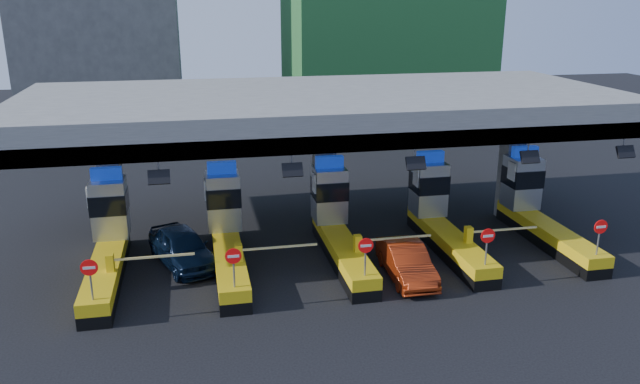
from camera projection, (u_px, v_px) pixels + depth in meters
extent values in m
plane|color=black|center=(337.00, 253.00, 28.63)|extent=(120.00, 120.00, 0.00)
cube|color=slate|center=(324.00, 107.00, 29.56)|extent=(28.00, 12.00, 1.50)
cube|color=#4C4C49|center=(354.00, 142.00, 24.35)|extent=(28.00, 0.60, 0.70)
cube|color=slate|center=(112.00, 190.00, 28.68)|extent=(1.00, 1.00, 5.50)
cube|color=slate|center=(324.00, 178.00, 30.61)|extent=(1.00, 1.00, 5.50)
cube|color=slate|center=(511.00, 167.00, 32.54)|extent=(1.00, 1.00, 5.50)
cylinder|color=slate|center=(158.00, 167.00, 23.09)|extent=(0.06, 0.06, 0.50)
cube|color=black|center=(159.00, 177.00, 23.01)|extent=(0.80, 0.38, 0.54)
cylinder|color=slate|center=(292.00, 160.00, 24.05)|extent=(0.06, 0.06, 0.50)
cube|color=black|center=(293.00, 170.00, 23.97)|extent=(0.80, 0.38, 0.54)
cylinder|color=slate|center=(414.00, 154.00, 25.02)|extent=(0.06, 0.06, 0.50)
cube|color=black|center=(416.00, 163.00, 24.93)|extent=(0.80, 0.38, 0.54)
cylinder|color=slate|center=(528.00, 148.00, 25.98)|extent=(0.06, 0.06, 0.50)
cube|color=black|center=(530.00, 157.00, 25.90)|extent=(0.80, 0.38, 0.54)
cylinder|color=slate|center=(624.00, 143.00, 26.85)|extent=(0.06, 0.06, 0.50)
cube|color=black|center=(626.00, 152.00, 26.76)|extent=(0.80, 0.38, 0.54)
cube|color=black|center=(107.00, 276.00, 25.70)|extent=(1.20, 8.00, 0.50)
cube|color=#E5B70C|center=(106.00, 265.00, 25.55)|extent=(1.20, 8.00, 0.50)
cube|color=#9EA3A8|center=(110.00, 208.00, 27.70)|extent=(1.50, 1.50, 2.60)
cube|color=black|center=(109.00, 202.00, 27.59)|extent=(1.56, 1.56, 0.90)
cube|color=#0C2DBF|center=(106.00, 174.00, 27.22)|extent=(1.30, 0.35, 0.55)
cube|color=white|center=(88.00, 196.00, 27.05)|extent=(0.06, 0.70, 0.90)
cylinder|color=slate|center=(91.00, 283.00, 21.91)|extent=(0.07, 0.07, 1.30)
cylinder|color=red|center=(89.00, 268.00, 21.70)|extent=(0.60, 0.04, 0.60)
cube|color=white|center=(89.00, 268.00, 21.68)|extent=(0.42, 0.02, 0.10)
cube|color=#E5B70C|center=(110.00, 263.00, 24.31)|extent=(0.30, 0.35, 0.70)
cube|color=white|center=(153.00, 257.00, 24.60)|extent=(3.20, 0.08, 0.08)
cube|color=black|center=(229.00, 266.00, 26.66)|extent=(1.20, 8.00, 0.50)
cube|color=#E5B70C|center=(229.00, 255.00, 26.51)|extent=(1.20, 8.00, 0.50)
cube|color=#9EA3A8|center=(223.00, 201.00, 28.66)|extent=(1.50, 1.50, 2.60)
cube|color=black|center=(223.00, 195.00, 28.55)|extent=(1.56, 1.56, 0.90)
cube|color=#0C2DBF|center=(222.00, 168.00, 28.19)|extent=(1.30, 0.35, 0.55)
cube|color=white|center=(205.00, 189.00, 28.02)|extent=(0.06, 0.70, 0.90)
cylinder|color=slate|center=(234.00, 271.00, 22.87)|extent=(0.07, 0.07, 1.30)
cylinder|color=red|center=(233.00, 256.00, 22.67)|extent=(0.60, 0.04, 0.60)
cube|color=white|center=(233.00, 256.00, 22.64)|extent=(0.42, 0.02, 0.10)
cube|color=#E5B70C|center=(239.00, 253.00, 25.27)|extent=(0.30, 0.35, 0.70)
cube|color=white|center=(279.00, 247.00, 25.56)|extent=(3.20, 0.08, 0.08)
cube|color=black|center=(343.00, 257.00, 27.62)|extent=(1.20, 8.00, 0.50)
cube|color=#E5B70C|center=(343.00, 246.00, 27.47)|extent=(1.20, 8.00, 0.50)
cube|color=#9EA3A8|center=(329.00, 194.00, 29.62)|extent=(1.50, 1.50, 2.60)
cube|color=black|center=(329.00, 188.00, 29.51)|extent=(1.56, 1.56, 0.90)
cube|color=#0C2DBF|center=(329.00, 162.00, 29.15)|extent=(1.30, 0.35, 0.55)
cube|color=white|center=(314.00, 183.00, 28.98)|extent=(0.06, 0.70, 0.90)
cylinder|color=slate|center=(365.00, 260.00, 23.84)|extent=(0.07, 0.07, 1.30)
cylinder|color=red|center=(366.00, 246.00, 23.63)|extent=(0.60, 0.04, 0.60)
cube|color=white|center=(366.00, 246.00, 23.61)|extent=(0.42, 0.02, 0.10)
cube|color=#E5B70C|center=(358.00, 243.00, 26.24)|extent=(0.30, 0.35, 0.70)
cube|color=white|center=(395.00, 238.00, 26.53)|extent=(3.20, 0.08, 0.08)
cube|color=black|center=(449.00, 248.00, 28.58)|extent=(1.20, 8.00, 0.50)
cube|color=#E5B70C|center=(449.00, 238.00, 28.43)|extent=(1.20, 8.00, 0.50)
cube|color=#9EA3A8|center=(429.00, 188.00, 30.59)|extent=(1.50, 1.50, 2.60)
cube|color=black|center=(429.00, 182.00, 30.48)|extent=(1.56, 1.56, 0.90)
cube|color=#0C2DBF|center=(430.00, 157.00, 30.11)|extent=(1.30, 0.35, 0.55)
cube|color=white|center=(416.00, 177.00, 29.94)|extent=(0.06, 0.70, 0.90)
cylinder|color=slate|center=(486.00, 250.00, 24.80)|extent=(0.07, 0.07, 1.30)
cylinder|color=red|center=(488.00, 236.00, 24.59)|extent=(0.60, 0.04, 0.60)
cube|color=white|center=(488.00, 236.00, 24.57)|extent=(0.42, 0.02, 0.10)
cube|color=#E5B70C|center=(468.00, 234.00, 27.20)|extent=(0.30, 0.35, 0.70)
cube|color=white|center=(503.00, 230.00, 27.49)|extent=(3.20, 0.08, 0.08)
cube|color=black|center=(547.00, 240.00, 29.55)|extent=(1.20, 8.00, 0.50)
cube|color=#E5B70C|center=(549.00, 230.00, 29.40)|extent=(1.20, 8.00, 0.50)
cube|color=#9EA3A8|center=(522.00, 182.00, 31.55)|extent=(1.50, 1.50, 2.60)
cube|color=black|center=(523.00, 176.00, 31.44)|extent=(1.56, 1.56, 0.90)
cube|color=#0C2DBF|center=(525.00, 152.00, 31.08)|extent=(1.30, 0.35, 0.55)
cube|color=white|center=(512.00, 171.00, 30.90)|extent=(0.06, 0.70, 0.90)
cylinder|color=slate|center=(598.00, 240.00, 25.76)|extent=(0.07, 0.07, 1.30)
cylinder|color=red|center=(601.00, 227.00, 25.56)|extent=(0.60, 0.04, 0.60)
cube|color=white|center=(601.00, 227.00, 25.53)|extent=(0.42, 0.02, 0.10)
cube|color=#E5B70C|center=(572.00, 226.00, 28.16)|extent=(0.30, 0.35, 0.70)
cube|color=white|center=(604.00, 222.00, 28.45)|extent=(3.20, 0.08, 0.08)
cube|color=#4C4C49|center=(99.00, 23.00, 56.88)|extent=(14.00, 10.00, 18.00)
imported|color=black|center=(183.00, 247.00, 27.21)|extent=(3.47, 5.16, 1.63)
imported|color=maroon|center=(406.00, 262.00, 25.96)|extent=(1.65, 4.44, 1.45)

